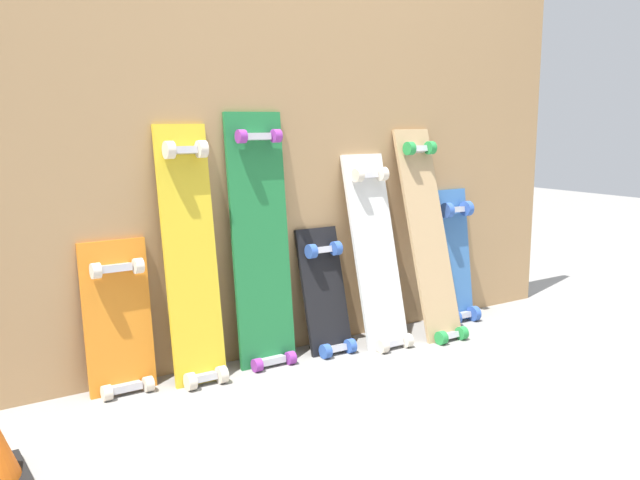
{
  "coord_description": "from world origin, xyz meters",
  "views": [
    {
      "loc": [
        -1.42,
        -2.2,
        0.9
      ],
      "look_at": [
        0.0,
        -0.07,
        0.45
      ],
      "focal_mm": 38.89,
      "sensor_mm": 36.0,
      "label": 1
    }
  ],
  "objects_px": {
    "skateboard_yellow": "(192,264)",
    "skateboard_orange": "(119,327)",
    "skateboard_natural": "(430,242)",
    "skateboard_black": "(326,299)",
    "skateboard_blue": "(455,263)",
    "skateboard_white": "(377,259)",
    "skateboard_green": "(262,250)"
  },
  "relations": [
    {
      "from": "skateboard_yellow",
      "to": "skateboard_orange",
      "type": "bearing_deg",
      "value": 172.02
    },
    {
      "from": "skateboard_natural",
      "to": "skateboard_black",
      "type": "bearing_deg",
      "value": 172.88
    },
    {
      "from": "skateboard_orange",
      "to": "skateboard_natural",
      "type": "distance_m",
      "value": 1.3
    },
    {
      "from": "skateboard_orange",
      "to": "skateboard_blue",
      "type": "height_order",
      "value": "skateboard_blue"
    },
    {
      "from": "skateboard_white",
      "to": "skateboard_green",
      "type": "bearing_deg",
      "value": 173.63
    },
    {
      "from": "skateboard_orange",
      "to": "skateboard_black",
      "type": "xyz_separation_m",
      "value": [
        0.8,
        -0.04,
        -0.01
      ]
    },
    {
      "from": "skateboard_white",
      "to": "skateboard_blue",
      "type": "relative_size",
      "value": 1.28
    },
    {
      "from": "skateboard_orange",
      "to": "skateboard_white",
      "type": "relative_size",
      "value": 0.69
    },
    {
      "from": "skateboard_green",
      "to": "skateboard_natural",
      "type": "bearing_deg",
      "value": -6.23
    },
    {
      "from": "skateboard_yellow",
      "to": "skateboard_natural",
      "type": "height_order",
      "value": "skateboard_yellow"
    },
    {
      "from": "skateboard_orange",
      "to": "skateboard_white",
      "type": "bearing_deg",
      "value": -4.05
    },
    {
      "from": "skateboard_blue",
      "to": "skateboard_orange",
      "type": "bearing_deg",
      "value": 179.42
    },
    {
      "from": "skateboard_yellow",
      "to": "skateboard_blue",
      "type": "height_order",
      "value": "skateboard_yellow"
    },
    {
      "from": "skateboard_black",
      "to": "skateboard_natural",
      "type": "height_order",
      "value": "skateboard_natural"
    },
    {
      "from": "skateboard_yellow",
      "to": "skateboard_black",
      "type": "bearing_deg",
      "value": -0.47
    },
    {
      "from": "skateboard_natural",
      "to": "skateboard_green",
      "type": "bearing_deg",
      "value": 173.77
    },
    {
      "from": "skateboard_green",
      "to": "skateboard_black",
      "type": "height_order",
      "value": "skateboard_green"
    },
    {
      "from": "skateboard_green",
      "to": "skateboard_natural",
      "type": "distance_m",
      "value": 0.76
    },
    {
      "from": "skateboard_orange",
      "to": "skateboard_blue",
      "type": "distance_m",
      "value": 1.52
    },
    {
      "from": "skateboard_orange",
      "to": "skateboard_yellow",
      "type": "bearing_deg",
      "value": -7.98
    },
    {
      "from": "skateboard_green",
      "to": "skateboard_blue",
      "type": "distance_m",
      "value": 1.0
    },
    {
      "from": "skateboard_yellow",
      "to": "skateboard_black",
      "type": "height_order",
      "value": "skateboard_yellow"
    },
    {
      "from": "skateboard_green",
      "to": "skateboard_blue",
      "type": "relative_size",
      "value": 1.53
    },
    {
      "from": "skateboard_black",
      "to": "skateboard_orange",
      "type": "bearing_deg",
      "value": 177.18
    },
    {
      "from": "skateboard_green",
      "to": "skateboard_natural",
      "type": "xyz_separation_m",
      "value": [
        0.75,
        -0.08,
        -0.03
      ]
    },
    {
      "from": "skateboard_yellow",
      "to": "skateboard_black",
      "type": "xyz_separation_m",
      "value": [
        0.55,
        -0.0,
        -0.2
      ]
    },
    {
      "from": "skateboard_orange",
      "to": "skateboard_black",
      "type": "distance_m",
      "value": 0.8
    },
    {
      "from": "skateboard_green",
      "to": "skateboard_white",
      "type": "bearing_deg",
      "value": -6.37
    },
    {
      "from": "skateboard_black",
      "to": "skateboard_natural",
      "type": "bearing_deg",
      "value": -7.12
    },
    {
      "from": "skateboard_orange",
      "to": "skateboard_green",
      "type": "relative_size",
      "value": 0.58
    },
    {
      "from": "skateboard_yellow",
      "to": "skateboard_green",
      "type": "height_order",
      "value": "skateboard_green"
    },
    {
      "from": "skateboard_orange",
      "to": "skateboard_yellow",
      "type": "height_order",
      "value": "skateboard_yellow"
    }
  ]
}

